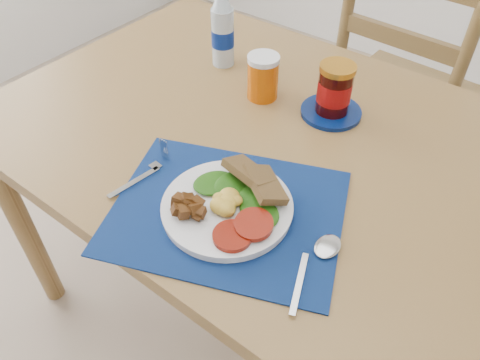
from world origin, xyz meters
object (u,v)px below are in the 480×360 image
Objects in this scene: chair_far at (406,68)px; breakfast_plate at (224,204)px; jam_on_saucer at (334,93)px; juice_glass at (263,78)px; water_bottle at (223,33)px.

breakfast_plate is (0.01, -0.99, 0.18)m from chair_far.
breakfast_plate is 0.40m from jam_on_saucer.
juice_glass is 0.18m from jam_on_saucer.
jam_on_saucer is at bearing 12.76° from juice_glass.
jam_on_saucer reaches higher than breakfast_plate.
breakfast_plate is 2.34× the size of juice_glass.
jam_on_saucer reaches higher than juice_glass.
jam_on_saucer is at bearing -4.49° from water_bottle.
chair_far is at bearing 91.56° from jam_on_saucer.
juice_glass is at bearing 78.58° from chair_far.
water_bottle reaches higher than jam_on_saucer.
breakfast_plate is at bearing -90.68° from jam_on_saucer.
water_bottle is (-0.35, 0.43, 0.07)m from breakfast_plate.
jam_on_saucer is at bearing 94.33° from chair_far.
jam_on_saucer is (0.00, 0.40, 0.04)m from breakfast_plate.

